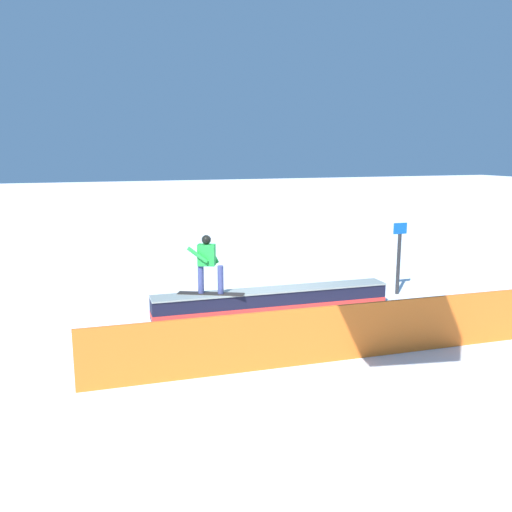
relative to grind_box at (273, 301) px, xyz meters
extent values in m
plane|color=white|center=(0.00, 0.00, -0.25)|extent=(120.00, 120.00, 0.00)
cube|color=black|center=(0.00, 0.00, 0.01)|extent=(5.98, 0.82, 0.52)
cube|color=red|center=(0.00, 0.00, -0.12)|extent=(5.99, 0.83, 0.12)
cube|color=gray|center=(0.00, 0.00, 0.29)|extent=(5.98, 0.88, 0.04)
cube|color=black|center=(1.55, -0.06, 0.31)|extent=(1.56, 0.94, 0.01)
cylinder|color=#3E4683|center=(1.77, -0.17, 0.66)|extent=(0.19, 0.19, 0.67)
cylinder|color=#3E4683|center=(1.34, 0.04, 0.66)|extent=(0.19, 0.19, 0.67)
cube|color=green|center=(1.63, -0.10, 1.25)|extent=(0.46, 0.39, 0.51)
sphere|color=black|center=(1.63, -0.10, 1.61)|extent=(0.22, 0.22, 0.22)
cylinder|color=green|center=(1.87, -0.03, 1.27)|extent=(0.49, 0.30, 0.40)
cylinder|color=green|center=(1.47, -0.21, 1.27)|extent=(0.34, 0.23, 0.53)
cube|color=orange|center=(0.00, 3.42, 0.29)|extent=(9.45, 0.45, 1.09)
cylinder|color=#262628|center=(-3.85, -0.37, 0.59)|extent=(0.10, 0.10, 1.69)
cube|color=#0F53B7|center=(-3.85, -0.37, 1.58)|extent=(0.40, 0.04, 0.30)
camera|label=1|loc=(4.67, 12.04, 3.66)|focal=37.93mm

